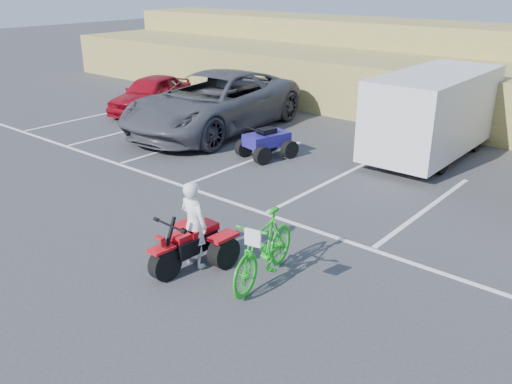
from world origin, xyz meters
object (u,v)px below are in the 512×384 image
Objects in this scene: rider at (194,224)px; quad_atv_green at (385,153)px; red_car at (151,94)px; red_trike_atv at (190,267)px; cargo_trailer at (434,112)px; green_dirt_bike at (264,248)px; grey_pickup at (213,102)px; quad_atv_blue at (267,157)px.

rider reaches higher than quad_atv_green.
red_trike_atv is at bearing -53.72° from red_car.
red_car is at bearing -171.87° from cargo_trailer.
green_dirt_bike is 0.29× the size of grey_pickup.
grey_pickup is at bearing 173.89° from quad_atv_blue.
quad_atv_blue is (-3.02, 5.85, -0.82)m from rider.
rider is 0.31× the size of cargo_trailer.
cargo_trailer is 1.84m from quad_atv_green.
green_dirt_bike is 0.39× the size of cargo_trailer.
rider is 0.40× the size of red_car.
rider is at bearing -49.17° from quad_atv_blue.
red_car is (-3.84, 0.45, -0.28)m from grey_pickup.
green_dirt_bike is at bearing -48.47° from red_car.
red_trike_atv is 0.30× the size of cargo_trailer.
quad_atv_blue is 0.99× the size of quad_atv_green.
red_trike_atv is 8.63m from quad_atv_green.
cargo_trailer reaches higher than quad_atv_green.
quad_atv_blue is at bearing -25.82° from grey_pickup.
cargo_trailer is at bearing -8.31° from red_car.
rider reaches higher than red_trike_atv.
red_trike_atv is at bearing -168.00° from green_dirt_bike.
grey_pickup reaches higher than rider.
grey_pickup is 3.63m from quad_atv_blue.
red_car is at bearing 145.27° from red_trike_atv.
rider is at bearing -88.57° from quad_atv_green.
quad_atv_green is (5.81, 1.43, -0.99)m from grey_pickup.
cargo_trailer reaches higher than quad_atv_blue.
green_dirt_bike reaches higher than red_trike_atv.
red_trike_atv is 12.72m from red_car.
grey_pickup is at bearing -168.14° from quad_atv_green.
cargo_trailer is at bearing 55.29° from quad_atv_blue.
red_car is at bearing -176.21° from quad_atv_green.
cargo_trailer reaches higher than red_car.
quad_atv_green is (9.65, 0.98, -0.71)m from red_car.
grey_pickup is (-6.31, 7.18, 0.99)m from red_trike_atv.
cargo_trailer is (6.91, 2.06, 0.35)m from grey_pickup.
grey_pickup is 3.88m from red_car.
quad_atv_green is at bearing 92.16° from green_dirt_bike.
quad_atv_blue is at bearing -136.00° from quad_atv_green.
cargo_trailer reaches higher than red_trike_atv.
cargo_trailer is at bearing 88.49° from red_trike_atv.
cargo_trailer is at bearing 84.18° from green_dirt_bike.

